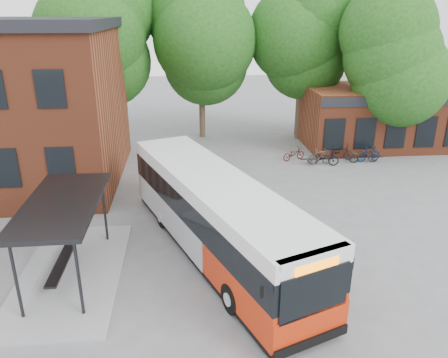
{
  "coord_description": "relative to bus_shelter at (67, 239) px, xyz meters",
  "views": [
    {
      "loc": [
        -0.31,
        -14.75,
        8.81
      ],
      "look_at": [
        1.31,
        2.83,
        2.0
      ],
      "focal_mm": 35.0,
      "sensor_mm": 36.0,
      "label": 1
    }
  ],
  "objects": [
    {
      "name": "shop_row",
      "position": [
        19.5,
        15.0,
        0.55
      ],
      "size": [
        14.0,
        6.2,
        4.0
      ],
      "primitive_type": null,
      "color": "brown",
      "rests_on": "ground"
    },
    {
      "name": "tree_1",
      "position": [
        5.5,
        18.0,
        3.75
      ],
      "size": [
        7.92,
        7.92,
        10.4
      ],
      "primitive_type": null,
      "color": "#184612",
      "rests_on": "ground"
    },
    {
      "name": "bicycle_7",
      "position": [
        15.57,
        11.24,
        -0.97
      ],
      "size": [
        1.66,
        0.72,
        0.96
      ],
      "primitive_type": "imported",
      "rotation": [
        0.0,
        0.0,
        1.74
      ],
      "color": "#041F4A",
      "rests_on": "ground"
    },
    {
      "name": "tree_2",
      "position": [
        12.5,
        17.0,
        4.05
      ],
      "size": [
        7.92,
        7.92,
        11.0
      ],
      "primitive_type": null,
      "color": "#184612",
      "rests_on": "ground"
    },
    {
      "name": "bicycle_2",
      "position": [
        12.54,
        10.82,
        -0.97
      ],
      "size": [
        1.94,
        1.13,
        0.96
      ],
      "primitive_type": "imported",
      "rotation": [
        0.0,
        0.0,
        1.28
      ],
      "color": "black",
      "rests_on": "ground"
    },
    {
      "name": "bike_rail",
      "position": [
        13.78,
        11.0,
        -1.26
      ],
      "size": [
        5.2,
        0.1,
        0.38
      ],
      "primitive_type": null,
      "color": "black",
      "rests_on": "ground"
    },
    {
      "name": "city_bus",
      "position": [
        5.24,
        1.1,
        0.09
      ],
      "size": [
        6.83,
        12.24,
        3.08
      ],
      "primitive_type": null,
      "rotation": [
        0.0,
        0.0,
        0.37
      ],
      "color": "red",
      "rests_on": "ground"
    },
    {
      "name": "ground",
      "position": [
        4.5,
        1.0,
        -1.45
      ],
      "size": [
        100.0,
        100.0,
        0.0
      ],
      "primitive_type": "plane",
      "color": "slate"
    },
    {
      "name": "bus_shelter",
      "position": [
        0.0,
        0.0,
        0.0
      ],
      "size": [
        3.6,
        7.0,
        2.9
      ],
      "primitive_type": null,
      "color": "black",
      "rests_on": "ground"
    },
    {
      "name": "bicycle_6",
      "position": [
        15.17,
        11.04,
        -0.95
      ],
      "size": [
        1.9,
        0.67,
        0.99
      ],
      "primitive_type": "imported",
      "rotation": [
        0.0,
        0.0,
        1.57
      ],
      "color": "black",
      "rests_on": "ground"
    },
    {
      "name": "bicycle_1",
      "position": [
        12.32,
        10.9,
        -0.95
      ],
      "size": [
        1.74,
        0.81,
        1.01
      ],
      "primitive_type": "imported",
      "rotation": [
        0.0,
        0.0,
        1.78
      ],
      "color": "#3F3B35",
      "rests_on": "ground"
    },
    {
      "name": "bicycle_0",
      "position": [
        10.97,
        11.91,
        -1.04
      ],
      "size": [
        1.64,
        1.08,
        0.81
      ],
      "primitive_type": "imported",
      "rotation": [
        0.0,
        0.0,
        1.95
      ],
      "color": "#430907",
      "rests_on": "ground"
    },
    {
      "name": "tree_3",
      "position": [
        17.5,
        13.0,
        3.19
      ],
      "size": [
        7.04,
        7.04,
        9.28
      ],
      "primitive_type": null,
      "color": "#184612",
      "rests_on": "ground"
    },
    {
      "name": "bicycle_4",
      "position": [
        13.86,
        11.86,
        -0.95
      ],
      "size": [
        2.01,
        1.31,
        1.0
      ],
      "primitive_type": "imported",
      "rotation": [
        0.0,
        0.0,
        1.2
      ],
      "color": "black",
      "rests_on": "ground"
    },
    {
      "name": "tree_0",
      "position": [
        -1.5,
        17.0,
        4.05
      ],
      "size": [
        7.92,
        7.92,
        11.0
      ],
      "primitive_type": null,
      "color": "#184612",
      "rests_on": "ground"
    }
  ]
}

